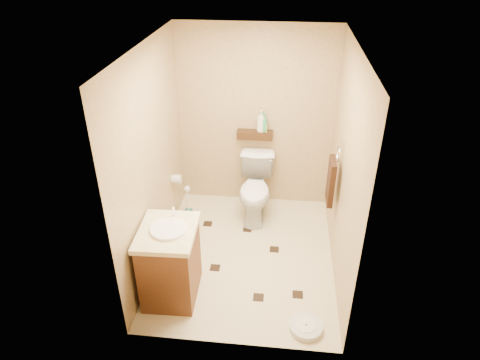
# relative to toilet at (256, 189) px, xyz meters

# --- Properties ---
(ground) EXTENTS (2.50, 2.50, 0.00)m
(ground) POSITION_rel_toilet_xyz_m (-0.05, -0.83, -0.40)
(ground) COLOR beige
(ground) RESTS_ON ground
(wall_back) EXTENTS (2.00, 0.04, 2.40)m
(wall_back) POSITION_rel_toilet_xyz_m (-0.05, 0.42, 0.80)
(wall_back) COLOR tan
(wall_back) RESTS_ON ground
(wall_front) EXTENTS (2.00, 0.04, 2.40)m
(wall_front) POSITION_rel_toilet_xyz_m (-0.05, -2.08, 0.80)
(wall_front) COLOR tan
(wall_front) RESTS_ON ground
(wall_left) EXTENTS (0.04, 2.50, 2.40)m
(wall_left) POSITION_rel_toilet_xyz_m (-1.05, -0.83, 0.80)
(wall_left) COLOR tan
(wall_left) RESTS_ON ground
(wall_right) EXTENTS (0.04, 2.50, 2.40)m
(wall_right) POSITION_rel_toilet_xyz_m (0.95, -0.83, 0.80)
(wall_right) COLOR tan
(wall_right) RESTS_ON ground
(ceiling) EXTENTS (2.00, 2.50, 0.02)m
(ceiling) POSITION_rel_toilet_xyz_m (-0.05, -0.83, 2.00)
(ceiling) COLOR white
(ceiling) RESTS_ON wall_back
(wall_shelf) EXTENTS (0.46, 0.14, 0.10)m
(wall_shelf) POSITION_rel_toilet_xyz_m (-0.05, 0.34, 0.62)
(wall_shelf) COLOR #3A2210
(wall_shelf) RESTS_ON wall_back
(floor_accents) EXTENTS (1.26, 1.33, 0.01)m
(floor_accents) POSITION_rel_toilet_xyz_m (-0.01, -0.88, -0.40)
(floor_accents) COLOR black
(floor_accents) RESTS_ON ground
(toilet) EXTENTS (0.46, 0.79, 0.80)m
(toilet) POSITION_rel_toilet_xyz_m (0.00, 0.00, 0.00)
(toilet) COLOR white
(toilet) RESTS_ON ground
(vanity) EXTENTS (0.57, 0.68, 0.94)m
(vanity) POSITION_rel_toilet_xyz_m (-0.75, -1.51, 0.02)
(vanity) COLOR brown
(vanity) RESTS_ON ground
(bathroom_scale) EXTENTS (0.32, 0.32, 0.06)m
(bathroom_scale) POSITION_rel_toilet_xyz_m (0.63, -1.85, -0.37)
(bathroom_scale) COLOR silver
(bathroom_scale) RESTS_ON ground
(toilet_brush) EXTENTS (0.11, 0.11, 0.49)m
(toilet_brush) POSITION_rel_toilet_xyz_m (-0.87, -0.16, -0.23)
(toilet_brush) COLOR #186259
(toilet_brush) RESTS_ON ground
(towel_ring) EXTENTS (0.12, 0.30, 0.76)m
(towel_ring) POSITION_rel_toilet_xyz_m (0.87, -0.58, 0.54)
(towel_ring) COLOR silver
(towel_ring) RESTS_ON wall_right
(toilet_paper) EXTENTS (0.12, 0.11, 0.12)m
(toilet_paper) POSITION_rel_toilet_xyz_m (-0.99, -0.18, 0.20)
(toilet_paper) COLOR silver
(toilet_paper) RESTS_ON wall_left
(bottle_a) EXTENTS (0.15, 0.15, 0.28)m
(bottle_a) POSITION_rel_toilet_xyz_m (0.03, 0.34, 0.81)
(bottle_a) COLOR silver
(bottle_a) RESTS_ON wall_shelf
(bottle_b) EXTENTS (0.08, 0.08, 0.15)m
(bottle_b) POSITION_rel_toilet_xyz_m (0.04, 0.34, 0.74)
(bottle_b) COLOR #F2FF35
(bottle_b) RESTS_ON wall_shelf
(bottle_c) EXTENTS (0.12, 0.12, 0.13)m
(bottle_c) POSITION_rel_toilet_xyz_m (0.04, 0.34, 0.73)
(bottle_c) COLOR #EF1C3F
(bottle_c) RESTS_ON wall_shelf
(bottle_d) EXTENTS (0.12, 0.12, 0.25)m
(bottle_d) POSITION_rel_toilet_xyz_m (0.06, 0.34, 0.79)
(bottle_d) COLOR #32985A
(bottle_d) RESTS_ON wall_shelf
(bottle_e) EXTENTS (0.09, 0.09, 0.16)m
(bottle_e) POSITION_rel_toilet_xyz_m (0.06, 0.34, 0.75)
(bottle_e) COLOR #FCC154
(bottle_e) RESTS_ON wall_shelf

